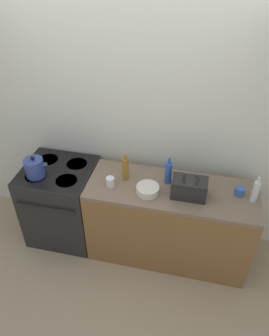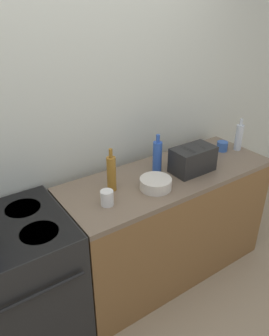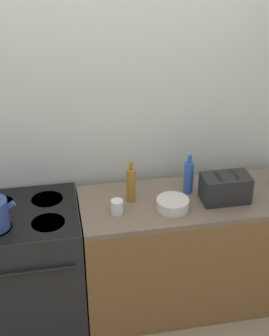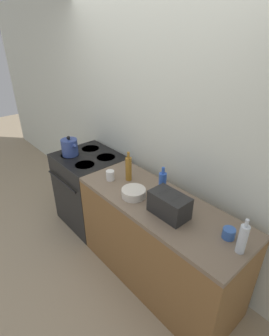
# 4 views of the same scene
# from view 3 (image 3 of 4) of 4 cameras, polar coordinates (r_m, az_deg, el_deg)

# --- Properties ---
(wall_back) EXTENTS (8.00, 0.05, 2.60)m
(wall_back) POSITION_cam_3_polar(r_m,az_deg,el_deg) (3.27, -3.60, 5.13)
(wall_back) COLOR silver
(wall_back) RESTS_ON ground_plane
(stove) EXTENTS (0.72, 0.70, 0.91)m
(stove) POSITION_cam_3_polar(r_m,az_deg,el_deg) (3.37, -12.68, -11.58)
(stove) COLOR black
(stove) RESTS_ON ground_plane
(counter_block) EXTENTS (1.61, 0.60, 0.91)m
(counter_block) POSITION_cam_3_polar(r_m,az_deg,el_deg) (3.47, 7.35, -9.92)
(counter_block) COLOR brown
(counter_block) RESTS_ON ground_plane
(toaster) EXTENTS (0.32, 0.18, 0.18)m
(toaster) POSITION_cam_3_polar(r_m,az_deg,el_deg) (3.16, 11.01, -2.41)
(toaster) COLOR black
(toaster) RESTS_ON counter_block
(bottle_amber) EXTENTS (0.06, 0.06, 0.29)m
(bottle_amber) POSITION_cam_3_polar(r_m,az_deg,el_deg) (3.08, -0.43, -2.05)
(bottle_amber) COLOR #9E6B23
(bottle_amber) RESTS_ON counter_block
(bottle_blue) EXTENTS (0.07, 0.07, 0.28)m
(bottle_blue) POSITION_cam_3_polar(r_m,az_deg,el_deg) (3.20, 6.61, -1.08)
(bottle_blue) COLOR #2D56B7
(bottle_blue) RESTS_ON counter_block
(cup_white) EXTENTS (0.08, 0.08, 0.10)m
(cup_white) POSITION_cam_3_polar(r_m,az_deg,el_deg) (2.99, -2.07, -4.77)
(cup_white) COLOR white
(cup_white) RESTS_ON counter_block
(bowl) EXTENTS (0.21, 0.21, 0.07)m
(bowl) POSITION_cam_3_polar(r_m,az_deg,el_deg) (3.05, 4.67, -4.43)
(bowl) COLOR beige
(bowl) RESTS_ON counter_block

